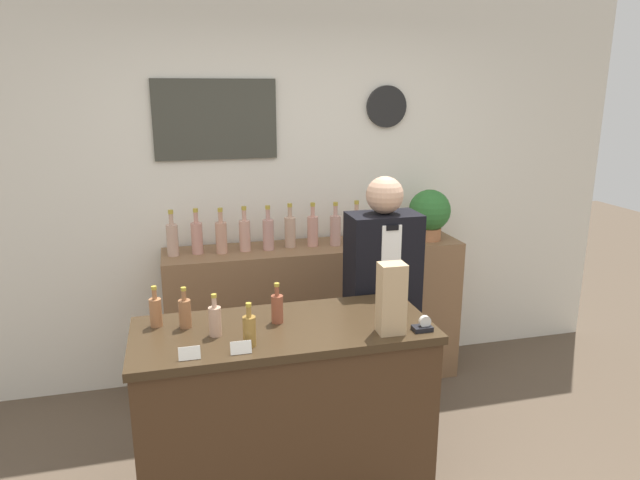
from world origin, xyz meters
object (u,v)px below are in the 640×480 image
(potted_plant, at_px, (430,213))
(shopkeeper, at_px, (381,312))
(paper_bag, at_px, (391,299))
(tape_dispenser, at_px, (423,326))

(potted_plant, bearing_deg, shopkeeper, -131.22)
(paper_bag, relative_size, tape_dispenser, 3.70)
(tape_dispenser, bearing_deg, shopkeeper, 86.25)
(potted_plant, distance_m, tape_dispenser, 1.51)
(potted_plant, distance_m, paper_bag, 1.56)
(potted_plant, relative_size, tape_dispenser, 3.98)
(shopkeeper, xyz_separation_m, potted_plant, (0.61, 0.69, 0.42))
(paper_bag, height_order, tape_dispenser, paper_bag)
(shopkeeper, distance_m, tape_dispenser, 0.68)
(potted_plant, relative_size, paper_bag, 1.07)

